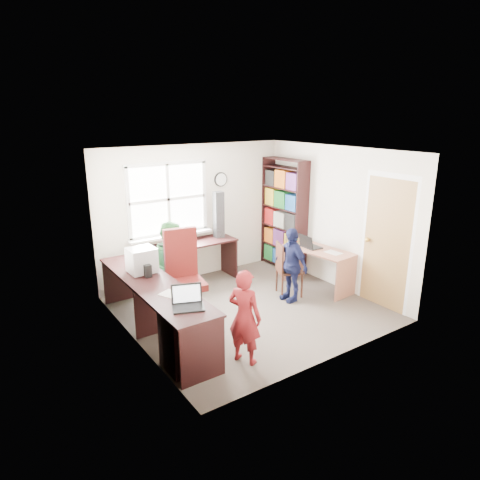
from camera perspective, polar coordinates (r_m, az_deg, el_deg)
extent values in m
cube|color=#433B35|center=(6.69, 1.22, -9.24)|extent=(3.60, 3.40, 0.02)
cube|color=white|center=(6.04, 1.36, 11.88)|extent=(3.60, 3.40, 0.02)
cube|color=silver|center=(7.67, -6.15, 3.66)|extent=(3.60, 0.02, 2.40)
cube|color=silver|center=(5.04, 12.67, -3.64)|extent=(3.60, 0.02, 2.40)
cube|color=silver|center=(5.46, -14.39, -2.17)|extent=(0.02, 3.40, 2.40)
cube|color=silver|center=(7.43, 12.75, 2.90)|extent=(0.02, 3.40, 2.40)
cube|color=white|center=(7.37, -9.57, 5.37)|extent=(1.40, 0.01, 1.20)
cube|color=white|center=(7.37, -9.55, 5.37)|extent=(1.48, 0.04, 1.28)
cube|color=olive|center=(6.82, 18.90, -0.57)|extent=(0.02, 0.82, 2.00)
sphere|color=gold|center=(6.98, 16.59, 0.03)|extent=(0.07, 0.07, 0.07)
cylinder|color=black|center=(7.82, -2.59, 8.07)|extent=(0.26, 0.03, 0.26)
cylinder|color=white|center=(7.80, -2.52, 8.06)|extent=(0.22, 0.01, 0.22)
cube|color=black|center=(5.81, -11.54, -5.72)|extent=(0.60, 2.70, 0.03)
cube|color=black|center=(7.43, -6.68, -0.50)|extent=(1.65, 0.56, 0.03)
cube|color=black|center=(5.96, -11.33, -9.06)|extent=(0.56, 0.03, 0.72)
cube|color=black|center=(4.91, -5.00, -14.77)|extent=(0.56, 0.03, 0.72)
cube|color=black|center=(7.10, -15.56, -5.05)|extent=(0.56, 0.03, 0.72)
cube|color=black|center=(7.93, -1.47, -2.14)|extent=(0.03, 0.52, 0.72)
cube|color=black|center=(5.19, -7.06, -12.95)|extent=(0.54, 0.45, 0.72)
cube|color=#A96C54|center=(7.37, 10.53, -1.32)|extent=(0.66, 1.24, 0.03)
cube|color=#A96C54|center=(7.15, 13.94, -5.04)|extent=(0.52, 0.08, 0.66)
cube|color=#A96C54|center=(7.84, 7.17, -2.72)|extent=(0.52, 0.08, 0.66)
cube|color=black|center=(7.82, 8.26, 2.69)|extent=(0.30, 0.02, 2.10)
cube|color=black|center=(8.56, 3.76, 4.05)|extent=(0.30, 0.02, 2.10)
cube|color=black|center=(8.01, 6.13, 10.65)|extent=(0.30, 1.00, 0.02)
cube|color=black|center=(8.46, 5.71, -3.13)|extent=(0.30, 1.00, 0.02)
cube|color=black|center=(8.35, 5.78, -0.81)|extent=(0.30, 1.00, 0.02)
cube|color=black|center=(8.24, 5.86, 1.71)|extent=(0.30, 1.00, 0.02)
cube|color=black|center=(8.16, 5.94, 4.29)|extent=(0.30, 1.00, 0.02)
cube|color=black|center=(8.08, 6.02, 6.92)|extent=(0.30, 1.00, 0.02)
cube|color=black|center=(8.03, 6.10, 9.60)|extent=(0.30, 1.00, 0.02)
cube|color=#A11717|center=(8.20, 7.08, -2.75)|extent=(0.25, 0.28, 0.27)
cube|color=navy|center=(8.43, 5.66, -2.11)|extent=(0.25, 0.30, 0.29)
cube|color=#1B732B|center=(8.65, 4.39, -1.53)|extent=(0.25, 0.26, 0.30)
cube|color=gold|center=(8.09, 7.18, -0.23)|extent=(0.25, 0.28, 0.30)
cube|color=#652E73|center=(8.32, 5.73, 0.36)|extent=(0.25, 0.30, 0.32)
cube|color=#CF6217|center=(8.54, 4.44, 0.71)|extent=(0.25, 0.26, 0.29)
cube|color=black|center=(7.98, 7.28, 2.44)|extent=(0.25, 0.28, 0.32)
cube|color=#B8B8AC|center=(8.22, 5.80, 2.78)|extent=(0.25, 0.30, 0.29)
cube|color=#A11717|center=(8.44, 4.50, 3.25)|extent=(0.25, 0.26, 0.30)
cube|color=navy|center=(7.90, 7.37, 4.99)|extent=(0.25, 0.28, 0.29)
cube|color=#1B732B|center=(8.14, 5.88, 5.44)|extent=(0.25, 0.30, 0.30)
cube|color=gold|center=(8.36, 4.56, 5.84)|extent=(0.25, 0.26, 0.32)
cube|color=#652E73|center=(7.83, 7.48, 7.77)|extent=(0.25, 0.28, 0.30)
cube|color=#CF6217|center=(8.07, 5.96, 8.15)|extent=(0.25, 0.30, 0.32)
cube|color=black|center=(8.30, 4.62, 8.30)|extent=(0.25, 0.26, 0.29)
cylinder|color=black|center=(6.42, -7.00, -10.16)|extent=(0.72, 0.72, 0.05)
cylinder|color=black|center=(6.31, -7.09, -8.11)|extent=(0.08, 0.08, 0.46)
cube|color=#551210|center=(6.20, -7.17, -5.91)|extent=(0.59, 0.59, 0.10)
cube|color=#551210|center=(6.28, -7.93, -1.62)|extent=(0.49, 0.18, 0.72)
cylinder|color=#351A11|center=(6.97, 5.66, -6.28)|extent=(0.04, 0.04, 0.41)
cylinder|color=#351A11|center=(7.07, 8.25, -6.04)|extent=(0.04, 0.04, 0.41)
cylinder|color=#351A11|center=(7.26, 4.91, -5.29)|extent=(0.04, 0.04, 0.41)
cylinder|color=#351A11|center=(7.36, 7.41, -5.08)|extent=(0.04, 0.04, 0.41)
cube|color=#351A11|center=(7.08, 6.62, -4.04)|extent=(0.51, 0.51, 0.04)
cube|color=#351A11|center=(6.95, 5.31, -2.30)|extent=(0.17, 0.35, 0.46)
cube|color=#9F9FA3|center=(6.18, -12.86, -4.18)|extent=(0.27, 0.22, 0.02)
cube|color=#9F9FA3|center=(6.12, -12.97, -2.62)|extent=(0.37, 0.33, 0.35)
cube|color=#3F72F2|center=(6.19, -11.40, -2.31)|extent=(0.01, 0.29, 0.25)
cube|color=black|center=(5.01, -6.91, -8.93)|extent=(0.43, 0.37, 0.02)
cube|color=black|center=(5.08, -7.14, -7.07)|extent=(0.36, 0.19, 0.24)
cube|color=white|center=(5.07, -7.13, -7.12)|extent=(0.31, 0.15, 0.19)
cube|color=black|center=(7.44, 9.50, -0.89)|extent=(0.26, 0.35, 0.02)
cube|color=black|center=(7.33, 8.78, -0.22)|extent=(0.08, 0.34, 0.22)
cube|color=#3F72F2|center=(7.33, 8.83, -0.20)|extent=(0.05, 0.30, 0.18)
cube|color=black|center=(5.98, -12.19, -4.06)|extent=(0.09, 0.09, 0.17)
cube|color=black|center=(6.44, -14.10, -2.63)|extent=(0.11, 0.11, 0.18)
cube|color=black|center=(7.63, -2.87, 3.38)|extent=(0.18, 0.17, 0.83)
cube|color=red|center=(7.74, 7.51, 0.04)|extent=(0.32, 0.32, 0.06)
cube|color=silver|center=(5.40, -8.99, -7.16)|extent=(0.32, 0.37, 0.00)
cube|color=silver|center=(7.22, 12.34, -1.65)|extent=(0.21, 0.28, 0.00)
imported|color=#327F36|center=(7.36, -8.50, 0.54)|extent=(0.17, 0.14, 0.29)
imported|color=maroon|center=(5.13, 0.62, -10.21)|extent=(0.45, 0.51, 1.18)
imported|color=#2C6E30|center=(6.61, -9.02, -3.28)|extent=(0.73, 0.81, 1.36)
imported|color=#14183F|center=(6.83, 6.80, -3.27)|extent=(0.30, 0.71, 1.20)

